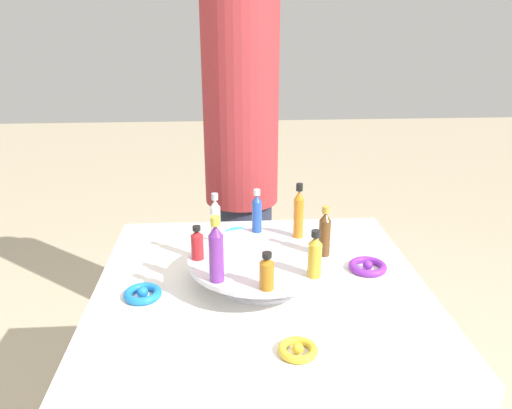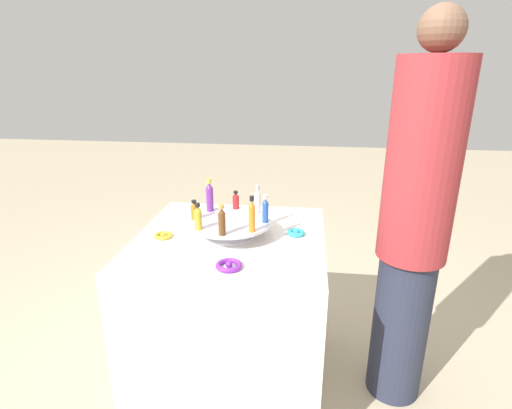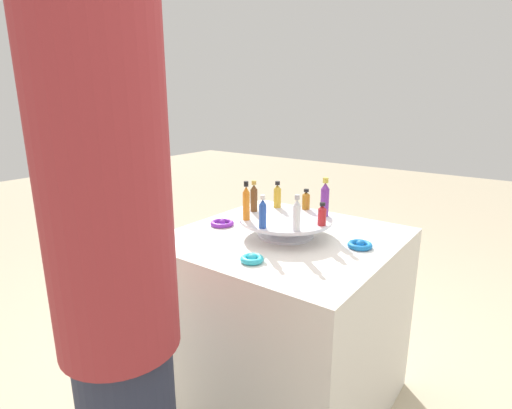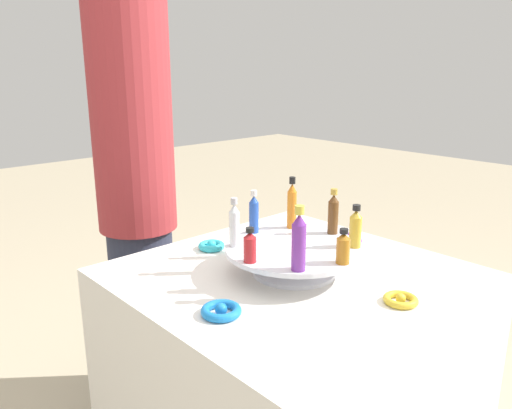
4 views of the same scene
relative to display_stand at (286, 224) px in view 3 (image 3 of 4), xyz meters
The scene contains 16 objects.
ground_plane 0.79m from the display_stand, ahead, with size 12.00×12.00×0.00m, color tan.
party_table 0.42m from the display_stand, ahead, with size 0.81×0.81×0.75m.
display_stand is the anchor object (origin of this frame).
bottle_gold 0.17m from the display_stand, 43.88° to the right, with size 0.03×0.03×0.11m.
bottle_brown 0.17m from the display_stand, ahead, with size 0.03×0.03×0.13m.
bottle_orange 0.18m from the display_stand, 46.12° to the left, with size 0.03×0.03×0.15m.
bottle_blue 0.17m from the display_stand, 91.12° to the left, with size 0.03×0.03×0.12m.
bottle_clear 0.17m from the display_stand, 136.12° to the left, with size 0.03×0.03×0.13m.
bottle_red 0.17m from the display_stand, behind, with size 0.03×0.03×0.08m.
bottle_purple 0.18m from the display_stand, 133.88° to the right, with size 0.03×0.03×0.15m.
bottle_amber 0.17m from the display_stand, 88.88° to the right, with size 0.03×0.03×0.08m.
ribbon_bow_teal 0.29m from the display_stand, 100.07° to the left, with size 0.08×0.08×0.03m.
ribbon_bow_blue 0.29m from the display_stand, 169.93° to the right, with size 0.09×0.09×0.03m.
ribbon_bow_gold 0.29m from the display_stand, 79.93° to the right, with size 0.08×0.08×0.02m.
ribbon_bow_purple 0.29m from the display_stand, 10.07° to the left, with size 0.10×0.10×0.03m.
person_figure 0.76m from the display_stand, 91.33° to the left, with size 0.28×0.28×1.65m.
Camera 3 is at (-0.78, 1.24, 1.27)m, focal length 28.00 mm.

